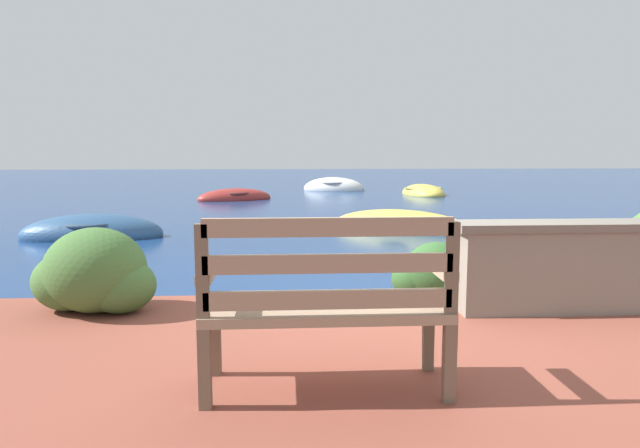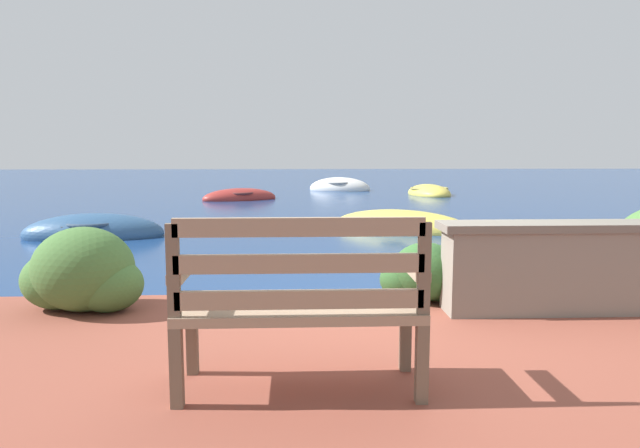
% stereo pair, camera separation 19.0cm
% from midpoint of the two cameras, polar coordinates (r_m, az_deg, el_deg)
% --- Properties ---
extents(ground_plane, '(80.00, 80.00, 0.00)m').
position_cam_midpoint_polar(ground_plane, '(5.14, 8.03, -9.19)').
color(ground_plane, navy).
extents(park_bench, '(1.27, 0.48, 0.93)m').
position_cam_midpoint_polar(park_bench, '(2.91, -0.16, -7.68)').
color(park_bench, brown).
rests_on(park_bench, patio_terrace).
extents(stone_wall, '(2.26, 0.39, 0.70)m').
position_cam_midpoint_polar(stone_wall, '(4.88, 25.96, -3.84)').
color(stone_wall, gray).
rests_on(stone_wall, patio_terrace).
extents(hedge_clump_far_left, '(0.96, 0.69, 0.66)m').
position_cam_midpoint_polar(hedge_clump_far_left, '(4.76, -21.61, -4.71)').
color(hedge_clump_far_left, '#426B33').
rests_on(hedge_clump_far_left, patio_terrace).
extents(hedge_clump_left, '(0.72, 0.52, 0.49)m').
position_cam_midpoint_polar(hedge_clump_left, '(4.82, 11.50, -5.08)').
color(hedge_clump_left, '#2D5628').
rests_on(hedge_clump_left, patio_terrace).
extents(rowboat_nearest, '(2.40, 1.20, 0.71)m').
position_cam_midpoint_polar(rowboat_nearest, '(10.32, -21.20, -0.91)').
color(rowboat_nearest, '#2D517A').
rests_on(rowboat_nearest, ground_plane).
extents(rowboat_mid, '(2.77, 2.14, 0.66)m').
position_cam_midpoint_polar(rowboat_mid, '(10.58, 8.56, -0.32)').
color(rowboat_mid, '#DBC64C').
rests_on(rowboat_mid, ground_plane).
extents(rowboat_far, '(2.42, 1.71, 0.60)m').
position_cam_midpoint_polar(rowboat_far, '(17.09, -7.72, 2.59)').
color(rowboat_far, '#9E2D28').
rests_on(rowboat_far, ground_plane).
extents(rowboat_outer, '(1.49, 2.42, 0.61)m').
position_cam_midpoint_polar(rowboat_outer, '(19.17, 11.13, 3.04)').
color(rowboat_outer, '#DBC64C').
rests_on(rowboat_outer, ground_plane).
extents(rowboat_distant, '(2.47, 1.72, 0.84)m').
position_cam_midpoint_polar(rowboat_distant, '(20.94, 2.24, 3.58)').
color(rowboat_distant, silver).
rests_on(rowboat_distant, ground_plane).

